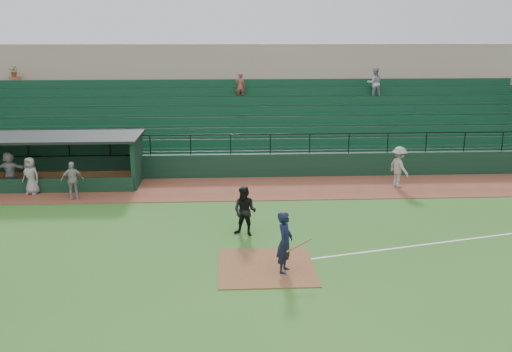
{
  "coord_description": "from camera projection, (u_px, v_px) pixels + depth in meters",
  "views": [
    {
      "loc": [
        -1.17,
        -16.87,
        7.12
      ],
      "look_at": [
        0.0,
        5.0,
        1.4
      ],
      "focal_mm": 38.55,
      "sensor_mm": 36.0,
      "label": 1
    }
  ],
  "objects": [
    {
      "name": "home_plate_dirt",
      "position": [
        266.0,
        267.0,
        17.19
      ],
      "size": [
        3.0,
        3.0,
        0.03
      ],
      "primitive_type": "cube",
      "color": "brown",
      "rests_on": "ground"
    },
    {
      "name": "warning_track",
      "position": [
        253.0,
        188.0,
        25.89
      ],
      "size": [
        40.0,
        4.0,
        0.03
      ],
      "primitive_type": "cube",
      "color": "brown",
      "rests_on": "ground"
    },
    {
      "name": "batter_at_plate",
      "position": [
        285.0,
        242.0,
        16.63
      ],
      "size": [
        1.14,
        0.83,
        1.95
      ],
      "color": "black",
      "rests_on": "ground"
    },
    {
      "name": "dugout_player_b",
      "position": [
        31.0,
        176.0,
        24.74
      ],
      "size": [
        0.97,
        0.79,
        1.7
      ],
      "primitive_type": "imported",
      "rotation": [
        0.0,
        0.0,
        -0.35
      ],
      "color": "gray",
      "rests_on": "warning_track"
    },
    {
      "name": "dugout_player_c",
      "position": [
        10.0,
        170.0,
        25.63
      ],
      "size": [
        1.66,
        0.56,
        1.78
      ],
      "primitive_type": "imported",
      "rotation": [
        0.0,
        0.0,
        3.16
      ],
      "color": "#A6A29C",
      "rests_on": "warning_track"
    },
    {
      "name": "umpire",
      "position": [
        245.0,
        211.0,
        19.73
      ],
      "size": [
        1.08,
        0.99,
        1.81
      ],
      "primitive_type": "imported",
      "rotation": [
        0.0,
        0.0,
        -0.42
      ],
      "color": "black",
      "rests_on": "ground"
    },
    {
      "name": "foul_line",
      "position": [
        484.0,
        237.0,
        19.74
      ],
      "size": [
        17.49,
        4.44,
        0.01
      ],
      "primitive_type": "cube",
      "rotation": [
        0.0,
        0.0,
        0.24
      ],
      "color": "white",
      "rests_on": "ground"
    },
    {
      "name": "stadium_structure",
      "position": [
        246.0,
        114.0,
        33.48
      ],
      "size": [
        38.0,
        13.08,
        6.4
      ],
      "color": "black",
      "rests_on": "ground"
    },
    {
      "name": "dugout",
      "position": [
        50.0,
        156.0,
        26.56
      ],
      "size": [
        8.9,
        3.2,
        2.42
      ],
      "color": "black",
      "rests_on": "ground"
    },
    {
      "name": "dugout_player_a",
      "position": [
        72.0,
        180.0,
        24.06
      ],
      "size": [
        1.06,
        0.72,
        1.67
      ],
      "primitive_type": "imported",
      "rotation": [
        0.0,
        0.0,
        0.36
      ],
      "color": "#A09B95",
      "rests_on": "warning_track"
    },
    {
      "name": "runner",
      "position": [
        399.0,
        167.0,
        25.84
      ],
      "size": [
        1.1,
        1.42,
        1.94
      ],
      "primitive_type": "imported",
      "rotation": [
        0.0,
        0.0,
        1.91
      ],
      "color": "gray",
      "rests_on": "warning_track"
    },
    {
      "name": "ground",
      "position": [
        264.0,
        255.0,
        18.16
      ],
      "size": [
        90.0,
        90.0,
        0.0
      ],
      "primitive_type": "plane",
      "color": "#2C5E1E",
      "rests_on": "ground"
    }
  ]
}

